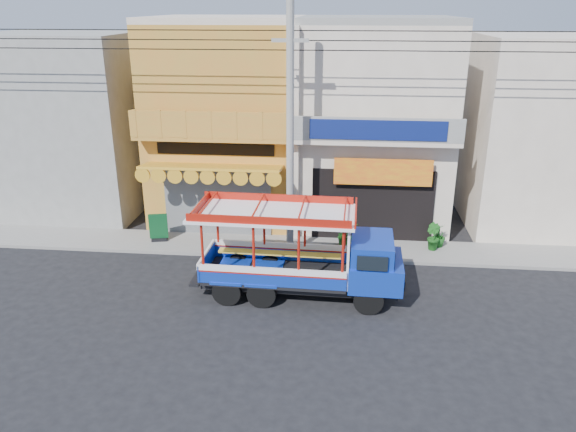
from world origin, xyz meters
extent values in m
plane|color=black|center=(0.00, 0.00, 0.00)|extent=(90.00, 90.00, 0.00)
cube|color=slate|center=(0.00, 4.00, 0.06)|extent=(30.00, 2.00, 0.12)
cube|color=orange|center=(-4.00, 8.00, 4.00)|extent=(6.00, 6.00, 8.00)
cube|color=#595B5E|center=(-4.00, 4.98, 1.40)|extent=(4.20, 0.10, 2.60)
cube|color=#C09716|center=(-4.00, 4.25, 3.05)|extent=(5.20, 1.50, 0.31)
cube|color=orange|center=(-4.00, 4.65, 4.05)|extent=(6.00, 0.70, 0.18)
cube|color=orange|center=(-4.00, 4.35, 4.60)|extent=(6.00, 0.12, 0.95)
cube|color=black|center=(-4.00, 4.97, 3.55)|extent=(4.50, 0.04, 0.45)
cube|color=beige|center=(-4.00, 8.00, 8.12)|extent=(6.00, 6.00, 0.24)
cube|color=beige|center=(2.00, 8.00, 4.00)|extent=(6.00, 6.00, 8.00)
cube|color=black|center=(2.00, 4.98, 1.50)|extent=(4.60, 0.12, 2.80)
cube|color=gold|center=(2.30, 4.70, 2.90)|extent=(3.60, 0.05, 1.00)
cube|color=beige|center=(2.00, 4.65, 4.05)|extent=(6.00, 0.70, 0.18)
cube|color=gray|center=(2.00, 4.35, 4.55)|extent=(6.00, 0.12, 0.85)
cube|color=navy|center=(2.00, 4.28, 4.55)|extent=(4.80, 0.06, 0.70)
cube|color=gray|center=(2.00, 8.00, 8.12)|extent=(6.00, 6.00, 0.24)
cube|color=beige|center=(-1.00, 4.85, 4.00)|extent=(0.35, 0.30, 8.00)
cube|color=gray|center=(-11.00, 8.00, 3.80)|extent=(6.00, 6.00, 7.60)
cube|color=beige|center=(9.00, 8.00, 3.80)|extent=(6.00, 6.00, 7.60)
cylinder|color=gray|center=(-1.00, 3.30, 4.50)|extent=(0.26, 0.26, 9.00)
cube|color=gray|center=(-1.00, 3.30, 7.60)|extent=(1.20, 0.12, 0.12)
cylinder|color=black|center=(0.00, 3.30, 7.30)|extent=(28.00, 0.04, 0.04)
cylinder|color=black|center=(0.00, 3.30, 7.60)|extent=(28.00, 0.04, 0.04)
cylinder|color=black|center=(0.00, 3.30, 7.90)|extent=(28.00, 0.04, 0.04)
cylinder|color=black|center=(1.71, -0.51, 0.45)|extent=(0.90, 0.28, 0.90)
cylinder|color=black|center=(1.76, 1.19, 0.45)|extent=(0.90, 0.28, 0.90)
cylinder|color=black|center=(-1.52, -0.42, 0.45)|extent=(0.90, 0.28, 0.90)
cylinder|color=black|center=(-1.47, 1.28, 0.45)|extent=(0.90, 0.28, 0.90)
cylinder|color=black|center=(-2.59, -0.39, 0.45)|extent=(0.90, 0.28, 0.90)
cylinder|color=black|center=(-2.54, 1.31, 0.45)|extent=(0.90, 0.28, 0.90)
cube|color=black|center=(-0.42, 0.40, 0.54)|extent=(6.07, 1.65, 0.25)
cube|color=#1137BA|center=(1.91, 0.34, 1.03)|extent=(1.67, 2.02, 0.81)
cube|color=#1137BA|center=(1.78, 0.34, 1.75)|extent=(1.31, 1.85, 0.67)
cube|color=black|center=(2.41, 0.32, 1.70)|extent=(0.10, 1.58, 0.49)
cube|color=black|center=(-1.16, 0.42, 0.72)|extent=(4.49, 2.10, 0.11)
cube|color=#1137BA|center=(-1.18, -0.53, 1.03)|extent=(4.44, 0.20, 0.54)
cube|color=white|center=(-1.18, -0.53, 1.27)|extent=(4.44, 0.21, 0.20)
cube|color=#1137BA|center=(-1.13, 1.37, 1.03)|extent=(4.44, 0.20, 0.54)
cube|color=white|center=(-1.13, 1.37, 1.27)|extent=(4.44, 0.21, 0.20)
cylinder|color=#AF190E|center=(-3.27, -0.45, 2.02)|extent=(0.08, 0.08, 1.43)
cylinder|color=#AF190E|center=(-3.21, 1.41, 2.02)|extent=(0.08, 0.08, 1.43)
cube|color=white|center=(1.08, 0.36, 1.73)|extent=(0.12, 1.82, 2.02)
cube|color=white|center=(-1.25, 0.43, 2.73)|extent=(5.04, 2.34, 0.09)
cube|color=#AF190E|center=(-1.25, 0.43, 2.90)|extent=(4.86, 2.24, 0.23)
cube|color=black|center=(-6.14, 4.01, 0.17)|extent=(0.65, 0.45, 0.11)
cube|color=#0B421D|center=(-6.14, 4.01, 0.71)|extent=(0.70, 0.25, 0.97)
imported|color=#165017|center=(1.01, 4.14, 0.58)|extent=(1.09, 1.10, 0.92)
imported|color=#165017|center=(4.23, 4.21, 0.62)|extent=(0.62, 0.68, 1.00)
imported|color=#165017|center=(4.50, 4.49, 0.56)|extent=(0.68, 0.68, 0.88)
camera|label=1|loc=(0.76, -15.37, 8.69)|focal=35.00mm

